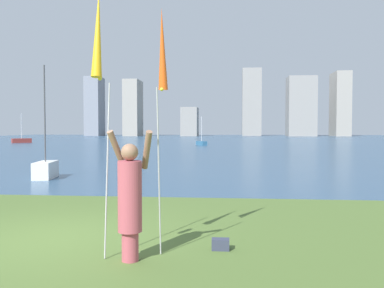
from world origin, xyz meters
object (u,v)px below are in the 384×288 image
bag (221,244)px  sailboat_4 (46,169)px  sailboat_1 (22,140)px  sailboat_2 (202,143)px  kite_flag_left (98,39)px  person (130,197)px  kite_flag_right (162,55)px

bag → sailboat_4: (-7.39, 9.09, 0.29)m
sailboat_1 → sailboat_2: size_ratio=1.20×
bag → sailboat_1: 56.23m
kite_flag_left → sailboat_4: size_ratio=0.90×
sailboat_4 → kite_flag_left: bearing=-60.8°
sailboat_1 → kite_flag_left: bearing=-60.6°
sailboat_1 → sailboat_2: 26.87m
bag → sailboat_1: size_ratio=0.07×
person → bag: (1.39, 0.68, -0.91)m
person → sailboat_4: (-5.99, 9.78, -0.61)m
sailboat_1 → bag: bearing=-58.6°
sailboat_4 → sailboat_2: bearing=82.6°
kite_flag_right → sailboat_4: (-6.41, 9.22, -2.90)m
bag → sailboat_4: size_ratio=0.06×
person → bag: size_ratio=6.84×
person → sailboat_4: bearing=139.9°
person → kite_flag_right: kite_flag_right is taller
kite_flag_left → kite_flag_right: size_ratio=1.03×
kite_flag_right → sailboat_1: (-28.34, 48.11, -2.94)m
sailboat_2 → kite_flag_left: bearing=-88.3°
bag → sailboat_4: bearing=129.1°
sailboat_1 → kite_flag_right: bearing=-59.5°
person → sailboat_1: 56.11m
person → bag: 1.80m
kite_flag_right → sailboat_1: size_ratio=0.96×
kite_flag_right → bag: kite_flag_right is taller
kite_flag_left → bag: kite_flag_left is taller
kite_flag_right → sailboat_4: size_ratio=0.87×
bag → sailboat_2: size_ratio=0.09×
sailboat_1 → sailboat_4: bearing=-60.6°
kite_flag_right → sailboat_1: 55.92m
kite_flag_left → bag: bearing=25.7°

